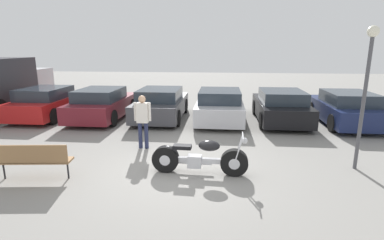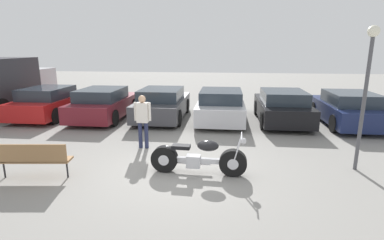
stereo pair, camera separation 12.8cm
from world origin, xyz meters
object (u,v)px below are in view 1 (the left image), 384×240
object	(u,v)px
parked_car_dark_grey	(161,104)
parked_car_silver	(220,106)
motorcycle	(198,158)
park_bench	(32,158)
lamp_post	(367,75)
parked_car_black	(281,107)
person_standing	(143,117)
parked_car_red	(48,103)
parked_car_navy	(346,109)
parked_car_maroon	(102,104)

from	to	relation	value
parked_car_dark_grey	parked_car_silver	world-z (taller)	same
motorcycle	parked_car_silver	size ratio (longest dim) A/B	0.58
park_bench	motorcycle	bearing A→B (deg)	11.22
lamp_post	motorcycle	bearing A→B (deg)	-169.90
motorcycle	lamp_post	bearing A→B (deg)	10.10
parked_car_black	person_standing	world-z (taller)	person_standing
parked_car_silver	park_bench	xyz separation A→B (m)	(-4.24, -6.24, -0.10)
parked_car_red	parked_car_black	distance (m)	10.03
parked_car_dark_grey	person_standing	bearing A→B (deg)	-86.75
parked_car_navy	person_standing	world-z (taller)	person_standing
park_bench	person_standing	bearing A→B (deg)	51.88
parked_car_dark_grey	parked_car_silver	bearing A→B (deg)	-3.14
parked_car_red	person_standing	size ratio (longest dim) A/B	2.49
parked_car_dark_grey	parked_car_navy	xyz separation A→B (m)	(7.52, -0.23, 0.00)
parked_car_maroon	park_bench	world-z (taller)	parked_car_maroon
parked_car_silver	parked_car_black	xyz separation A→B (m)	(2.51, 0.08, 0.00)
parked_car_silver	person_standing	world-z (taller)	person_standing
parked_car_black	parked_car_navy	distance (m)	2.51
parked_car_navy	person_standing	size ratio (longest dim) A/B	2.49
motorcycle	parked_car_dark_grey	size ratio (longest dim) A/B	0.58
parked_car_silver	lamp_post	bearing A→B (deg)	-53.74
parked_car_red	person_standing	distance (m)	6.43
parked_car_red	parked_car_navy	bearing A→B (deg)	-0.26
parked_car_navy	park_bench	distance (m)	11.11
parked_car_maroon	parked_car_silver	xyz separation A→B (m)	(5.01, 0.14, 0.00)
parked_car_maroon	park_bench	size ratio (longest dim) A/B	2.36
parked_car_maroon	parked_car_silver	distance (m)	5.02
parked_car_dark_grey	parked_car_black	distance (m)	5.01
parked_car_silver	parked_car_navy	size ratio (longest dim) A/B	1.00
parked_car_red	parked_car_navy	world-z (taller)	same
parked_car_dark_grey	park_bench	xyz separation A→B (m)	(-1.73, -6.38, -0.10)
motorcycle	parked_car_dark_grey	world-z (taller)	parked_car_dark_grey
motorcycle	lamp_post	size ratio (longest dim) A/B	0.67
parked_car_dark_grey	parked_car_navy	world-z (taller)	same
parked_car_red	lamp_post	world-z (taller)	lamp_post
person_standing	parked_car_dark_grey	bearing A→B (deg)	93.25
parked_car_navy	parked_car_black	bearing A→B (deg)	176.17
motorcycle	park_bench	world-z (taller)	motorcycle
parked_car_black	lamp_post	distance (m)	5.26
parked_car_dark_grey	lamp_post	distance (m)	7.96
parked_car_silver	parked_car_navy	bearing A→B (deg)	-1.05
parked_car_navy	lamp_post	bearing A→B (deg)	-107.80
motorcycle	parked_car_maroon	size ratio (longest dim) A/B	0.58
person_standing	parked_car_black	bearing A→B (deg)	38.60
parked_car_dark_grey	parked_car_black	bearing A→B (deg)	-0.70
parked_car_silver	parked_car_navy	xyz separation A→B (m)	(5.01, -0.09, 0.00)
parked_car_silver	parked_car_black	world-z (taller)	same
parked_car_maroon	lamp_post	bearing A→B (deg)	-28.61
parked_car_navy	lamp_post	size ratio (longest dim) A/B	1.16
parked_car_maroon	parked_car_dark_grey	xyz separation A→B (m)	(2.51, 0.27, 0.00)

